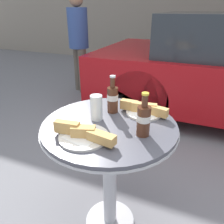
{
  "coord_description": "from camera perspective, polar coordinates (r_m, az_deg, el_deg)",
  "views": [
    {
      "loc": [
        0.4,
        -0.94,
        1.31
      ],
      "look_at": [
        0.0,
        0.04,
        0.81
      ],
      "focal_mm": 35.0,
      "sensor_mm": 36.0,
      "label": 1
    }
  ],
  "objects": [
    {
      "name": "cola_bottle_left",
      "position": [
        1.03,
        8.25,
        -1.85
      ],
      "size": [
        0.07,
        0.07,
        0.22
      ],
      "color": "#4C2819",
      "rests_on": "bistro_table"
    },
    {
      "name": "lunch_plate_near",
      "position": [
        1.03,
        -7.4,
        -5.75
      ],
      "size": [
        0.32,
        0.24,
        0.07
      ],
      "color": "silver",
      "rests_on": "bistro_table"
    },
    {
      "name": "cola_bottle_right",
      "position": [
        1.25,
        0.16,
        3.63
      ],
      "size": [
        0.06,
        0.06,
        0.22
      ],
      "color": "#4C2819",
      "rests_on": "bistro_table"
    },
    {
      "name": "bistro_table",
      "position": [
        1.25,
        -0.63,
        -9.48
      ],
      "size": [
        0.73,
        0.73,
        0.76
      ],
      "color": "#B7B7BC",
      "rests_on": "ground_plane"
    },
    {
      "name": "ground_plane",
      "position": [
        1.66,
        -0.52,
        -26.57
      ],
      "size": [
        30.0,
        30.0,
        0.0
      ],
      "primitive_type": "plane",
      "color": "slate"
    },
    {
      "name": "pedestrian",
      "position": [
        3.69,
        -8.72,
        18.23
      ],
      "size": [
        0.31,
        0.31,
        1.52
      ],
      "color": "brown",
      "rests_on": "ground_plane"
    },
    {
      "name": "drinking_glass",
      "position": [
        1.18,
        -4.08,
        0.9
      ],
      "size": [
        0.07,
        0.07,
        0.14
      ],
      "color": "silver",
      "rests_on": "bistro_table"
    },
    {
      "name": "lunch_plate_far",
      "position": [
        1.26,
        8.23,
        0.55
      ],
      "size": [
        0.28,
        0.21,
        0.07
      ],
      "color": "silver",
      "rests_on": "bistro_table"
    }
  ]
}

